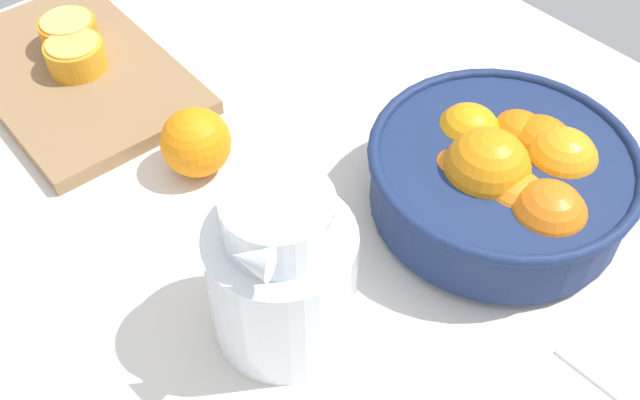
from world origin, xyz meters
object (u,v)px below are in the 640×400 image
(orange_half_0, at_px, (69,33))
(loose_orange_0, at_px, (196,142))
(cutting_board, at_px, (75,73))
(orange_half_1, at_px, (75,55))
(fruit_bowl, at_px, (503,177))
(juice_pitcher, at_px, (283,281))

(orange_half_0, distance_m, loose_orange_0, 0.27)
(cutting_board, distance_m, loose_orange_0, 0.24)
(orange_half_0, bearing_deg, orange_half_1, -19.89)
(loose_orange_0, bearing_deg, cutting_board, -173.23)
(orange_half_1, relative_size, loose_orange_0, 0.93)
(fruit_bowl, height_order, juice_pitcher, juice_pitcher)
(cutting_board, xyz_separation_m, loose_orange_0, (0.23, 0.03, 0.03))
(fruit_bowl, relative_size, loose_orange_0, 3.53)
(fruit_bowl, bearing_deg, juice_pitcher, -98.61)
(fruit_bowl, height_order, orange_half_0, fruit_bowl)
(cutting_board, xyz_separation_m, orange_half_1, (0.01, 0.01, 0.03))
(cutting_board, distance_m, orange_half_1, 0.03)
(fruit_bowl, bearing_deg, loose_orange_0, -142.63)
(cutting_board, height_order, orange_half_1, orange_half_1)
(juice_pitcher, distance_m, orange_half_1, 0.45)
(fruit_bowl, xyz_separation_m, cutting_board, (-0.49, -0.23, -0.04))
(orange_half_1, bearing_deg, fruit_bowl, 24.33)
(orange_half_0, bearing_deg, cutting_board, -29.34)
(cutting_board, bearing_deg, orange_half_0, 150.66)
(loose_orange_0, bearing_deg, orange_half_0, -178.88)
(orange_half_0, bearing_deg, fruit_bowl, 20.97)
(orange_half_0, relative_size, orange_half_1, 1.00)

